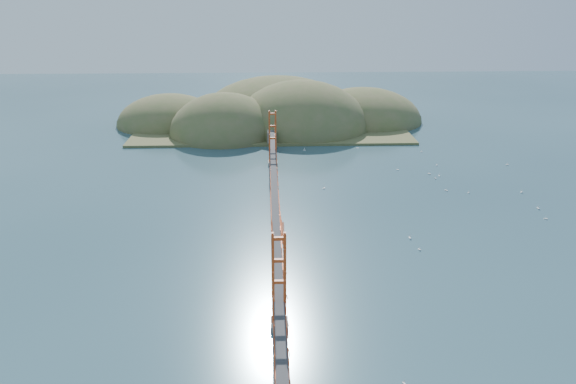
{
  "coord_description": "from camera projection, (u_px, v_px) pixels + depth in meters",
  "views": [
    {
      "loc": [
        -1.02,
        -83.76,
        36.4
      ],
      "look_at": [
        2.11,
        0.0,
        4.99
      ],
      "focal_mm": 35.0,
      "sensor_mm": 36.0,
      "label": 1
    }
  ],
  "objects": [
    {
      "name": "sailboat_8",
      "position": [
        437.0,
        165.0,
        118.73
      ],
      "size": [
        0.55,
        0.55,
        0.58
      ],
      "color": "white",
      "rests_on": "ground"
    },
    {
      "name": "sailboat_1",
      "position": [
        446.0,
        190.0,
        104.34
      ],
      "size": [
        0.69,
        0.69,
        0.72
      ],
      "color": "white",
      "rests_on": "ground"
    },
    {
      "name": "sailboat_17",
      "position": [
        507.0,
        164.0,
        119.04
      ],
      "size": [
        0.65,
        0.59,
        0.74
      ],
      "color": "white",
      "rests_on": "ground"
    },
    {
      "name": "sailboat_16",
      "position": [
        398.0,
        169.0,
        115.89
      ],
      "size": [
        0.55,
        0.52,
        0.62
      ],
      "color": "white",
      "rests_on": "ground"
    },
    {
      "name": "sailboat_14",
      "position": [
        469.0,
        192.0,
        103.11
      ],
      "size": [
        0.54,
        0.54,
        0.56
      ],
      "color": "white",
      "rests_on": "ground"
    },
    {
      "name": "sailboat_extra_0",
      "position": [
        422.0,
        151.0,
        128.25
      ],
      "size": [
        0.53,
        0.53,
        0.57
      ],
      "color": "white",
      "rests_on": "ground"
    },
    {
      "name": "sailboat_11",
      "position": [
        546.0,
        218.0,
        91.83
      ],
      "size": [
        0.59,
        0.59,
        0.67
      ],
      "color": "white",
      "rests_on": "ground"
    },
    {
      "name": "sailboat_extra_1",
      "position": [
        304.0,
        150.0,
        129.38
      ],
      "size": [
        0.62,
        0.62,
        0.66
      ],
      "color": "white",
      "rests_on": "ground"
    },
    {
      "name": "sailboat_0",
      "position": [
        410.0,
        237.0,
        84.94
      ],
      "size": [
        0.59,
        0.65,
        0.74
      ],
      "color": "white",
      "rests_on": "ground"
    },
    {
      "name": "bridge",
      "position": [
        275.0,
        180.0,
        88.9
      ],
      "size": [
        2.2,
        94.4,
        12.0
      ],
      "color": "gray",
      "rests_on": "ground"
    },
    {
      "name": "sailboat_15",
      "position": [
        435.0,
        178.0,
        110.72
      ],
      "size": [
        0.53,
        0.53,
        0.6
      ],
      "color": "white",
      "rests_on": "ground"
    },
    {
      "name": "sailboat_12",
      "position": [
        358.0,
        147.0,
        131.14
      ],
      "size": [
        0.54,
        0.46,
        0.62
      ],
      "color": "white",
      "rests_on": "ground"
    },
    {
      "name": "ground",
      "position": [
        275.0,
        221.0,
        91.19
      ],
      "size": [
        320.0,
        320.0,
        0.0
      ],
      "primitive_type": "plane",
      "color": "#2B4956",
      "rests_on": "ground"
    },
    {
      "name": "sailboat_5",
      "position": [
        538.0,
        208.0,
        96.02
      ],
      "size": [
        0.57,
        0.65,
        0.74
      ],
      "color": "white",
      "rests_on": "ground"
    },
    {
      "name": "far_headlands",
      "position": [
        279.0,
        122.0,
        155.38
      ],
      "size": [
        84.0,
        58.0,
        25.0
      ],
      "color": "brown",
      "rests_on": "ground"
    },
    {
      "name": "sailboat_9",
      "position": [
        521.0,
        192.0,
        103.38
      ],
      "size": [
        0.7,
        0.7,
        0.74
      ],
      "color": "white",
      "rests_on": "ground"
    },
    {
      "name": "sailboat_4",
      "position": [
        439.0,
        175.0,
        112.21
      ],
      "size": [
        0.51,
        0.56,
        0.63
      ],
      "color": "white",
      "rests_on": "ground"
    },
    {
      "name": "sailboat_10",
      "position": [
        404.0,
        383.0,
        54.13
      ],
      "size": [
        0.49,
        0.5,
        0.57
      ],
      "color": "white",
      "rests_on": "ground"
    },
    {
      "name": "sailboat_3",
      "position": [
        324.0,
        188.0,
        105.43
      ],
      "size": [
        0.68,
        0.68,
        0.71
      ],
      "color": "white",
      "rests_on": "ground"
    },
    {
      "name": "sailboat_7",
      "position": [
        429.0,
        173.0,
        113.4
      ],
      "size": [
        0.7,
        0.7,
        0.74
      ],
      "color": "white",
      "rests_on": "ground"
    },
    {
      "name": "sailboat_6",
      "position": [
        419.0,
        249.0,
        81.28
      ],
      "size": [
        0.55,
        0.55,
        0.61
      ],
      "color": "white",
      "rests_on": "ground"
    }
  ]
}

